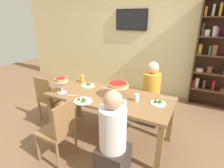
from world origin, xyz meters
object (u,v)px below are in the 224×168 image
Objects in this scene: diner_near_right at (113,145)px; beer_glass_amber_tall at (82,79)px; dining_table at (109,101)px; salad_plate_near_diner at (83,101)px; television at (131,20)px; diner_far_right at (151,98)px; deep_dish_pizza_stand at (118,85)px; water_glass_clear_far at (124,105)px; chair_near_left at (59,129)px; water_glass_clear_near at (137,97)px; chair_head_west at (49,97)px; personal_pizza_stand at (61,82)px; cutlery_knife_near at (109,88)px; cutlery_fork_near at (166,98)px; cutlery_knife_far at (72,95)px; cutlery_fork_far at (106,105)px; salad_plate_far_diner at (158,103)px; salad_plate_spare at (88,85)px.

diner_near_right is 8.54× the size of beer_glass_amber_tall.
dining_table is 7.28× the size of salad_plate_near_diner.
television reaches higher than diner_near_right.
beer_glass_amber_tall is at bearing 49.09° from diner_near_right.
deep_dish_pizza_stand is (-0.31, -0.71, 0.42)m from diner_far_right.
diner_near_right reaches higher than deep_dish_pizza_stand.
salad_plate_near_diner is 2.20× the size of water_glass_clear_far.
chair_near_left is 1.11m from water_glass_clear_near.
chair_head_west is 1.41m from deep_dish_pizza_stand.
diner_near_right reaches higher than water_glass_clear_near.
cutlery_knife_near is (0.55, 0.50, -0.18)m from personal_pizza_stand.
chair_near_left is at bearing -147.71° from water_glass_clear_far.
salad_plate_near_diner is at bearing -150.52° from water_glass_clear_near.
water_glass_clear_near is at bearing -46.14° from chair_near_left.
dining_table is at bearing 26.85° from cutlery_fork_near.
cutlery_fork_near is at bearing 54.84° from water_glass_clear_far.
chair_head_west is 3.39× the size of salad_plate_near_diner.
cutlery_knife_near is at bearing 42.44° from personal_pizza_stand.
diner_far_right reaches higher than salad_plate_near_diner.
personal_pizza_stand is 1.34× the size of cutlery_knife_far.
personal_pizza_stand reaches higher than water_glass_clear_near.
diner_near_right is 6.39× the size of cutlery_knife_near.
salad_plate_near_diner is at bearing 173.64° from cutlery_fork_far.
chair_near_left is 0.55m from cutlery_knife_far.
cutlery_knife_far is at bearing -163.32° from water_glass_clear_near.
chair_near_left is 3.60× the size of personal_pizza_stand.
diner_near_right is at bearing 75.55° from cutlery_fork_near.
cutlery_knife_far is (-1.20, -0.32, -0.01)m from salad_plate_far_diner.
chair_near_left reaches higher than water_glass_clear_far.
cutlery_fork_near is 1.38m from cutlery_knife_far.
salad_plate_far_diner reaches higher than cutlery_fork_far.
television is 4.40× the size of cutlery_fork_far.
salad_plate_spare is 0.24m from beer_glass_amber_tall.
water_glass_clear_near is 0.59× the size of cutlery_fork_far.
diner_far_right is at bearing 25.61° from chair_head_west.
salad_plate_near_diner is 1.43× the size of cutlery_knife_near.
dining_table is 0.48m from water_glass_clear_far.
deep_dish_pizza_stand is (0.13, 0.03, 0.26)m from dining_table.
beer_glass_amber_tall is at bearing 162.61° from deep_dish_pizza_stand.
deep_dish_pizza_stand reaches higher than water_glass_clear_near.
cutlery_fork_near is at bearing 0.72° from beer_glass_amber_tall.
salad_plate_near_diner is at bearing -39.92° from cutlery_knife_far.
cutlery_fork_far is at bearing -45.83° from chair_near_left.
television is at bearing 85.88° from personal_pizza_stand.
water_glass_clear_near is (1.12, 0.26, -0.13)m from personal_pizza_stand.
water_glass_clear_far is at bearing 7.55° from diner_near_right.
chair_head_west is 1.62m from water_glass_clear_far.
chair_near_left and chair_head_west have the same top height.
cutlery_knife_near is (-0.56, 0.94, 0.25)m from diner_near_right.
personal_pizza_stand reaches higher than salad_plate_near_diner.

